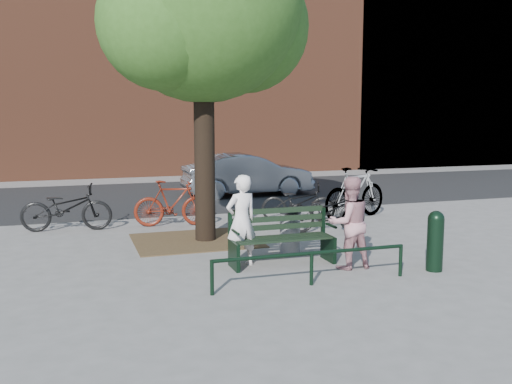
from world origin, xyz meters
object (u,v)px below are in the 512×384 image
object	(u,v)px
person_left	(241,221)
bollard	(435,239)
bicycle_c	(327,211)
parked_car	(248,175)
park_bench	(281,236)
person_right	(349,223)
litter_bin	(290,232)

from	to	relation	value
person_left	bollard	size ratio (longest dim) A/B	1.56
bicycle_c	parked_car	bearing A→B (deg)	6.85
park_bench	bollard	world-z (taller)	same
park_bench	person_right	world-z (taller)	person_right
bollard	parked_car	distance (m)	8.97
person_left	bollard	distance (m)	3.13
litter_bin	parked_car	distance (m)	7.41
litter_bin	bollard	bearing A→B (deg)	-43.10
bollard	bicycle_c	distance (m)	3.32
person_right	litter_bin	distance (m)	1.31
person_right	litter_bin	world-z (taller)	person_right
person_left	person_right	size ratio (longest dim) A/B	1.01
bollard	parked_car	size ratio (longest dim) A/B	0.25
person_left	parked_car	world-z (taller)	person_left
parked_car	litter_bin	bearing A→B (deg)	168.02
person_right	bollard	world-z (taller)	person_right
person_left	litter_bin	bearing A→B (deg)	-171.07
person_right	park_bench	bearing A→B (deg)	-33.52
person_left	bicycle_c	xyz separation A→B (m)	(2.51, 2.05, -0.31)
bollard	person_left	bearing A→B (deg)	156.32
person_left	bicycle_c	bearing A→B (deg)	-155.28
park_bench	person_left	xyz separation A→B (m)	(-0.67, 0.07, 0.28)
bollard	litter_bin	xyz separation A→B (m)	(-1.82, 1.70, -0.11)
park_bench	parked_car	size ratio (longest dim) A/B	0.44
park_bench	person_left	bearing A→B (deg)	173.92
person_right	litter_bin	size ratio (longest dim) A/B	1.85
person_left	parked_car	xyz separation A→B (m)	(2.51, 7.71, -0.11)
bicycle_c	bollard	bearing A→B (deg)	-167.10
person_left	parked_car	bearing A→B (deg)	-122.59
person_left	parked_car	distance (m)	8.11
person_right	bollard	bearing A→B (deg)	154.19
person_left	bicycle_c	distance (m)	3.25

